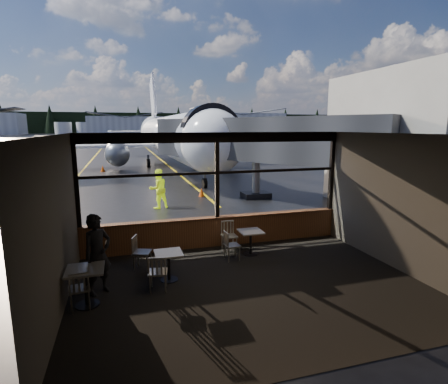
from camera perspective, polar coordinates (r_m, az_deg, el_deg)
name	(u,v)px	position (r m, az deg, el deg)	size (l,w,h in m)	color
ground_plane	(129,137)	(130.14, -15.29, 8.61)	(520.00, 520.00, 0.00)	black
carpet_floor	(251,287)	(8.40, 4.47, -15.15)	(8.00, 6.00, 0.01)	black
ceiling	(254,134)	(7.57, 4.85, 9.38)	(8.00, 6.00, 0.04)	#38332D
wall_left	(56,228)	(7.43, -25.70, -5.35)	(0.04, 6.00, 3.50)	#474139
wall_right	(400,203)	(9.94, 26.74, -1.61)	(0.04, 6.00, 3.50)	#474139
wall_back	(328,264)	(5.25, 16.63, -11.14)	(8.00, 0.04, 3.50)	#474139
window_sill	(217,232)	(10.91, -1.12, -6.50)	(8.00, 0.28, 0.90)	#512D18
window_header	(217,137)	(10.43, -1.18, 8.91)	(8.00, 0.18, 0.30)	black
mullion_left	(76,182)	(10.24, -23.01, 1.57)	(0.12, 0.12, 2.60)	black
mullion_centre	(217,176)	(10.53, -1.15, 2.64)	(0.12, 0.12, 2.60)	black
mullion_right	(331,171)	(12.17, 17.14, 3.25)	(0.12, 0.12, 2.60)	black
window_transom	(217,173)	(10.52, -1.15, 3.18)	(8.00, 0.10, 0.08)	black
airliner	(172,109)	(32.27, -8.46, 13.24)	(28.42, 34.10, 10.42)	white
jet_bridge	(259,157)	(16.86, 5.81, 5.73)	(8.41, 10.28, 4.49)	#2E2E31
cafe_table_near	(251,243)	(10.22, 4.37, -8.26)	(0.65, 0.65, 0.71)	#AAA39C
cafe_table_mid	(169,266)	(8.67, -8.99, -11.91)	(0.64, 0.64, 0.71)	#A09B93
cafe_table_left	(86,287)	(7.96, -21.56, -14.27)	(0.74, 0.74, 0.81)	#9F9A93
chair_near_w	(232,246)	(9.78, 1.33, -8.75)	(0.46, 0.46, 0.84)	#B5B0A3
chair_near_n	(229,236)	(10.46, 0.88, -7.26)	(0.49, 0.49, 0.90)	#B4B0A2
chair_mid_s	(158,272)	(8.19, -10.73, -12.79)	(0.47, 0.47, 0.86)	#AFAA9E
chair_mid_w	(142,253)	(9.42, -13.21, -9.60)	(0.49, 0.49, 0.89)	#B2ADA1
chair_left_s	(79,289)	(7.89, -22.56, -14.42)	(0.47, 0.47, 0.86)	#ACA79B
passenger	(98,254)	(8.23, -19.92, -9.57)	(0.66, 0.43, 1.81)	black
ground_crew	(158,189)	(16.10, -10.70, 0.51)	(0.87, 0.67, 1.78)	#BFF219
cone_nose	(202,192)	(18.62, -3.69, -0.04)	(0.33, 0.33, 0.45)	#FF6B08
cone_wing	(103,169)	(30.65, -19.19, 3.64)	(0.38, 0.38, 0.52)	#FF4408
terminal_annex	(419,142)	(17.90, 29.27, 7.15)	(5.00, 7.00, 6.00)	gray
hangar_mid	(125,124)	(195.09, -15.80, 10.59)	(38.00, 15.00, 10.00)	silver
hangar_right	(237,123)	(198.26, 2.16, 11.25)	(50.00, 20.00, 12.00)	silver
fuel_tank_a	(63,128)	(193.99, -24.76, 9.44)	(8.00, 8.00, 6.00)	silver
fuel_tank_b	(85,128)	(192.84, -21.78, 9.65)	(8.00, 8.00, 6.00)	silver
fuel_tank_c	(106,128)	(192.20, -18.78, 9.84)	(8.00, 8.00, 6.00)	silver
treeline	(125,123)	(220.09, -15.90, 10.80)	(360.00, 3.00, 12.00)	black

